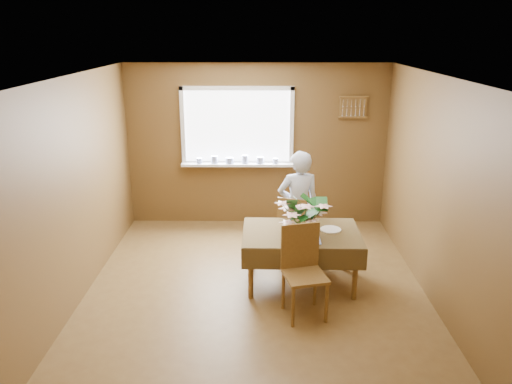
{
  "coord_description": "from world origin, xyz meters",
  "views": [
    {
      "loc": [
        0.05,
        -5.3,
        2.96
      ],
      "look_at": [
        0.0,
        0.55,
        1.05
      ],
      "focal_mm": 35.0,
      "sensor_mm": 36.0,
      "label": 1
    }
  ],
  "objects_px": {
    "dining_table": "(301,238)",
    "chair_far": "(294,226)",
    "seated_woman": "(298,207)",
    "chair_near": "(303,267)",
    "flower_bouquet": "(304,215)"
  },
  "relations": [
    {
      "from": "dining_table",
      "to": "seated_woman",
      "type": "height_order",
      "value": "seated_woman"
    },
    {
      "from": "chair_far",
      "to": "flower_bouquet",
      "type": "distance_m",
      "value": 1.0
    },
    {
      "from": "dining_table",
      "to": "chair_near",
      "type": "height_order",
      "value": "chair_near"
    },
    {
      "from": "dining_table",
      "to": "chair_far",
      "type": "bearing_deg",
      "value": 94.85
    },
    {
      "from": "chair_near",
      "to": "seated_woman",
      "type": "distance_m",
      "value": 1.3
    },
    {
      "from": "chair_far",
      "to": "seated_woman",
      "type": "distance_m",
      "value": 0.27
    },
    {
      "from": "chair_far",
      "to": "seated_woman",
      "type": "xyz_separation_m",
      "value": [
        0.05,
        -0.01,
        0.26
      ]
    },
    {
      "from": "flower_bouquet",
      "to": "chair_far",
      "type": "bearing_deg",
      "value": 93.12
    },
    {
      "from": "seated_woman",
      "to": "flower_bouquet",
      "type": "bearing_deg",
      "value": 79.91
    },
    {
      "from": "chair_near",
      "to": "flower_bouquet",
      "type": "xyz_separation_m",
      "value": [
        0.03,
        0.42,
        0.44
      ]
    },
    {
      "from": "chair_far",
      "to": "chair_near",
      "type": "relative_size",
      "value": 0.91
    },
    {
      "from": "chair_far",
      "to": "chair_near",
      "type": "height_order",
      "value": "chair_near"
    },
    {
      "from": "seated_woman",
      "to": "dining_table",
      "type": "bearing_deg",
      "value": 79.81
    },
    {
      "from": "dining_table",
      "to": "flower_bouquet",
      "type": "relative_size",
      "value": 2.58
    },
    {
      "from": "dining_table",
      "to": "chair_far",
      "type": "xyz_separation_m",
      "value": [
        -0.05,
        0.65,
        -0.1
      ]
    }
  ]
}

